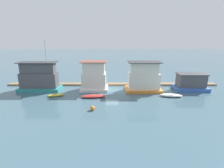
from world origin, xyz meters
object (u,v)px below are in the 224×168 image
Objects in this scene: houseboat_orange at (144,78)px; houseboat_blue at (191,83)px; houseboat_teal at (39,78)px; mooring_post_far_left at (103,83)px; dinghy_yellow at (56,95)px; dinghy_white at (171,95)px; buoy_orange at (92,108)px; houseboat_white at (94,77)px; dinghy_red at (93,96)px; mooring_post_near_right at (104,83)px.

houseboat_orange is 8.99m from houseboat_blue.
mooring_post_far_left is at bearing 12.72° from houseboat_teal.
houseboat_teal is at bearing 139.72° from dinghy_yellow.
mooring_post_far_left reaches higher than dinghy_white.
houseboat_orange is at bearing -176.36° from houseboat_blue.
dinghy_white is at bearing 23.56° from buoy_orange.
dinghy_red is at bearing -86.58° from houseboat_white.
houseboat_white reaches higher than mooring_post_far_left.
mooring_post_far_left is at bearing 37.65° from dinghy_yellow.
mooring_post_far_left is at bearing 56.33° from houseboat_white.
dinghy_white is at bearing -39.37° from houseboat_orange.
dinghy_yellow is (3.92, -3.32, -2.12)m from houseboat_teal.
mooring_post_near_right is 0.14m from mooring_post_far_left.
houseboat_white is at bearing 163.40° from dinghy_white.
dinghy_white is 2.53× the size of mooring_post_near_right.
houseboat_blue reaches higher than buoy_orange.
houseboat_teal reaches higher than houseboat_white.
houseboat_blue reaches higher than dinghy_white.
buoy_orange reaches higher than dinghy_white.
houseboat_blue is at bearing -8.24° from mooring_post_far_left.
buoy_orange is at bearing -133.78° from houseboat_orange.
houseboat_blue is at bearing 13.70° from dinghy_red.
houseboat_teal is 1.42× the size of houseboat_orange.
dinghy_red is 6.83m from mooring_post_far_left.
dinghy_white is 13.13m from mooring_post_far_left.
mooring_post_far_left is at bearing 78.86° from dinghy_red.
houseboat_orange reaches higher than mooring_post_far_left.
houseboat_teal reaches higher than dinghy_white.
houseboat_orange is at bearing -21.48° from mooring_post_far_left.
houseboat_teal is at bearing -167.28° from mooring_post_far_left.
houseboat_orange is 9.79m from dinghy_red.
houseboat_orange reaches higher than houseboat_blue.
buoy_orange reaches higher than dinghy_yellow.
buoy_orange is (6.77, -5.76, 0.13)m from dinghy_yellow.
mooring_post_near_right is at bearing 77.73° from dinghy_red.
houseboat_orange is at bearing -0.95° from houseboat_teal.
houseboat_blue is (8.91, 0.57, -0.99)m from houseboat_orange.
houseboat_blue is (28.01, 0.25, -0.92)m from houseboat_teal.
houseboat_blue is at bearing 8.43° from dinghy_yellow.
houseboat_blue is (17.96, -0.01, -1.02)m from houseboat_white.
houseboat_teal is at bearing -178.52° from houseboat_white.
houseboat_blue is 9.34× the size of buoy_orange.
mooring_post_near_right is at bearing 84.77° from buoy_orange.
houseboat_orange reaches higher than houseboat_white.
houseboat_teal is at bearing 158.48° from dinghy_red.
houseboat_teal reaches higher than dinghy_red.
houseboat_teal is at bearing 179.05° from houseboat_orange.
houseboat_orange is 4.40× the size of mooring_post_near_right.
mooring_post_near_right reaches higher than buoy_orange.
mooring_post_far_left is (-7.47, 2.94, -1.69)m from houseboat_orange.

